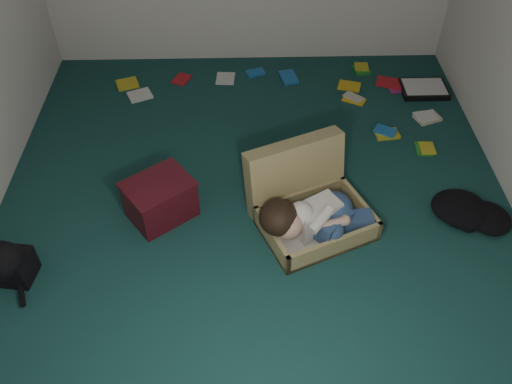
{
  "coord_description": "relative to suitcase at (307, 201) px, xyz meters",
  "views": [
    {
      "loc": [
        -0.07,
        -2.88,
        3.06
      ],
      "look_at": [
        0.0,
        -0.15,
        0.35
      ],
      "focal_mm": 38.0,
      "sensor_mm": 36.0,
      "label": 1
    }
  ],
  "objects": [
    {
      "name": "floor",
      "position": [
        -0.38,
        0.08,
        -0.17
      ],
      "size": [
        4.5,
        4.5,
        0.0
      ],
      "primitive_type": "plane",
      "color": "#163F3C",
      "rests_on": "ground"
    },
    {
      "name": "suitcase",
      "position": [
        0.0,
        0.0,
        0.0
      ],
      "size": [
        1.01,
        1.0,
        0.57
      ],
      "rotation": [
        0.0,
        0.0,
        0.41
      ],
      "color": "tan",
      "rests_on": "floor"
    },
    {
      "name": "person",
      "position": [
        0.03,
        -0.2,
        0.04
      ],
      "size": [
        0.86,
        0.46,
        0.35
      ],
      "rotation": [
        0.0,
        0.0,
        0.41
      ],
      "color": "silver",
      "rests_on": "suitcase"
    },
    {
      "name": "maroon_bin",
      "position": [
        -1.1,
        0.06,
        -0.0
      ],
      "size": [
        0.61,
        0.59,
        0.33
      ],
      "rotation": [
        0.0,
        0.0,
        0.64
      ],
      "color": "#460E16",
      "rests_on": "floor"
    },
    {
      "name": "backpack",
      "position": [
        -2.08,
        -0.5,
        -0.05
      ],
      "size": [
        0.45,
        0.38,
        0.24
      ],
      "primitive_type": null,
      "rotation": [
        0.0,
        0.0,
        -0.15
      ],
      "color": "black",
      "rests_on": "floor"
    },
    {
      "name": "clothing_pile",
      "position": [
        1.26,
        -0.1,
        -0.1
      ],
      "size": [
        0.51,
        0.45,
        0.14
      ],
      "primitive_type": null,
      "rotation": [
        0.0,
        0.0,
        -0.27
      ],
      "color": "black",
      "rests_on": "floor"
    },
    {
      "name": "paper_tray",
      "position": [
        1.32,
        1.65,
        -0.14
      ],
      "size": [
        0.44,
        0.33,
        0.06
      ],
      "rotation": [
        0.0,
        0.0,
        -0.0
      ],
      "color": "black",
      "rests_on": "floor"
    },
    {
      "name": "book_scatter",
      "position": [
        0.15,
        1.64,
        -0.16
      ],
      "size": [
        3.04,
        1.48,
        0.02
      ],
      "color": "gold",
      "rests_on": "floor"
    }
  ]
}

